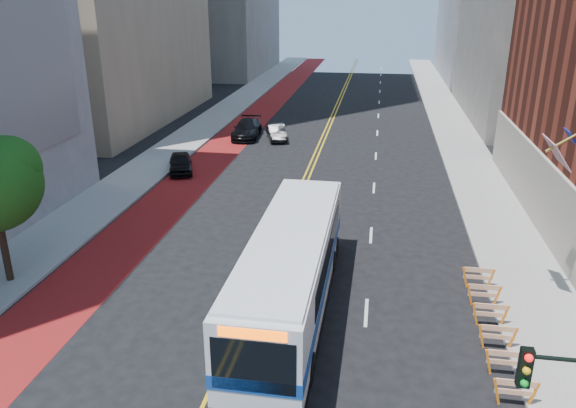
% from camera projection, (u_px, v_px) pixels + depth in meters
% --- Properties ---
extents(ground, '(160.00, 160.00, 0.00)m').
position_uv_depth(ground, '(213.00, 396.00, 18.35)').
color(ground, black).
rests_on(ground, ground).
extents(sidewalk_left, '(4.00, 140.00, 0.15)m').
position_uv_depth(sidewalk_left, '(177.00, 146.00, 47.83)').
color(sidewalk_left, gray).
rests_on(sidewalk_left, ground).
extents(sidewalk_right, '(4.00, 140.00, 0.15)m').
position_uv_depth(sidewalk_right, '(468.00, 159.00, 44.20)').
color(sidewalk_right, gray).
rests_on(sidewalk_right, ground).
extents(bus_lane_paint, '(3.60, 140.00, 0.01)m').
position_uv_depth(bus_lane_paint, '(221.00, 149.00, 47.26)').
color(bus_lane_paint, maroon).
rests_on(bus_lane_paint, ground).
extents(center_line_inner, '(0.14, 140.00, 0.01)m').
position_uv_depth(center_line_inner, '(315.00, 153.00, 46.07)').
color(center_line_inner, gold).
rests_on(center_line_inner, ground).
extents(center_line_outer, '(0.14, 140.00, 0.01)m').
position_uv_depth(center_line_outer, '(319.00, 153.00, 46.01)').
color(center_line_outer, gold).
rests_on(center_line_outer, ground).
extents(lane_dashes, '(0.14, 98.20, 0.01)m').
position_uv_depth(lane_dashes, '(377.00, 133.00, 52.70)').
color(lane_dashes, silver).
rests_on(lane_dashes, ground).
extents(construction_barriers, '(1.42, 10.91, 1.00)m').
position_uv_depth(construction_barriers, '(501.00, 346.00, 19.82)').
color(construction_barriers, orange).
rests_on(construction_barriers, ground).
extents(transit_bus, '(3.01, 13.39, 3.68)m').
position_uv_depth(transit_bus, '(291.00, 269.00, 22.63)').
color(transit_bus, silver).
rests_on(transit_bus, ground).
extents(car_a, '(2.92, 4.38, 1.38)m').
position_uv_depth(car_a, '(180.00, 163.00, 41.05)').
color(car_a, black).
rests_on(car_a, ground).
extents(car_b, '(2.63, 4.37, 1.36)m').
position_uv_depth(car_b, '(276.00, 132.00, 50.11)').
color(car_b, black).
rests_on(car_b, ground).
extents(car_c, '(2.54, 5.56, 1.58)m').
position_uv_depth(car_c, '(247.00, 129.00, 50.83)').
color(car_c, black).
rests_on(car_c, ground).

